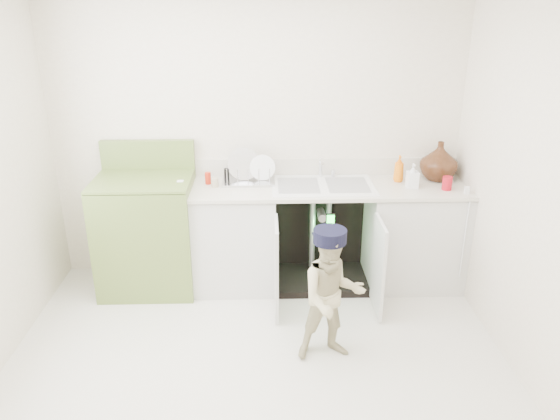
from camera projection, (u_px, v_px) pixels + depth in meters
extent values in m
plane|color=beige|center=(257.00, 368.00, 3.74)|extent=(3.50, 3.50, 0.00)
cube|color=#EDE3CB|center=(257.00, 136.00, 4.67)|extent=(3.50, 2.50, 0.02)
cube|color=#EDE3CB|center=(247.00, 351.00, 1.89)|extent=(3.50, 2.50, 0.02)
cube|color=#EDE3CB|center=(541.00, 195.00, 3.32)|extent=(2.50, 3.00, 0.02)
cube|color=silver|center=(229.00, 238.00, 4.69)|extent=(0.80, 0.60, 0.86)
cube|color=silver|center=(413.00, 236.00, 4.73)|extent=(0.80, 0.60, 0.86)
cube|color=black|center=(318.00, 225.00, 4.96)|extent=(0.80, 0.06, 0.86)
cube|color=black|center=(320.00, 278.00, 4.86)|extent=(0.80, 0.60, 0.06)
cylinder|color=gray|center=(312.00, 230.00, 4.80)|extent=(0.05, 0.05, 0.70)
cylinder|color=gray|center=(328.00, 230.00, 4.80)|extent=(0.05, 0.05, 0.70)
cylinder|color=gray|center=(321.00, 215.00, 4.69)|extent=(0.07, 0.18, 0.07)
cube|color=silver|center=(276.00, 268.00, 4.25)|extent=(0.03, 0.40, 0.76)
cube|color=silver|center=(378.00, 267.00, 4.27)|extent=(0.02, 0.40, 0.76)
cube|color=beige|center=(323.00, 188.00, 4.54)|extent=(2.44, 0.64, 0.03)
cube|color=beige|center=(320.00, 167.00, 4.78)|extent=(2.44, 0.02, 0.15)
cube|color=white|center=(323.00, 186.00, 4.54)|extent=(0.85, 0.55, 0.02)
cube|color=gray|center=(298.00, 186.00, 4.53)|extent=(0.34, 0.40, 0.01)
cube|color=gray|center=(347.00, 185.00, 4.54)|extent=(0.34, 0.40, 0.01)
cylinder|color=silver|center=(321.00, 168.00, 4.71)|extent=(0.03, 0.03, 0.17)
cylinder|color=silver|center=(322.00, 161.00, 4.62)|extent=(0.02, 0.14, 0.02)
cylinder|color=silver|center=(333.00, 173.00, 4.73)|extent=(0.04, 0.04, 0.06)
cylinder|color=white|center=(465.00, 238.00, 4.41)|extent=(0.01, 0.01, 0.70)
cube|color=white|center=(467.00, 190.00, 4.35)|extent=(0.04, 0.02, 0.06)
cube|color=silver|center=(249.00, 181.00, 4.63)|extent=(0.44, 0.29, 0.02)
cylinder|color=silver|center=(244.00, 171.00, 4.62)|extent=(0.27, 0.10, 0.27)
cylinder|color=white|center=(262.00, 173.00, 4.61)|extent=(0.22, 0.06, 0.21)
cylinder|color=silver|center=(227.00, 177.00, 4.50)|extent=(0.01, 0.01, 0.13)
cylinder|color=silver|center=(238.00, 176.00, 4.51)|extent=(0.01, 0.01, 0.13)
cylinder|color=silver|center=(248.00, 176.00, 4.51)|extent=(0.01, 0.01, 0.13)
cylinder|color=silver|center=(259.00, 176.00, 4.51)|extent=(0.01, 0.01, 0.13)
cylinder|color=silver|center=(270.00, 176.00, 4.51)|extent=(0.01, 0.01, 0.13)
imported|color=#492315|center=(439.00, 161.00, 4.63)|extent=(0.32, 0.32, 0.33)
imported|color=orange|center=(399.00, 169.00, 4.60)|extent=(0.09, 0.09, 0.23)
imported|color=white|center=(413.00, 176.00, 4.46)|extent=(0.09, 0.09, 0.20)
cylinder|color=#B10F1C|center=(447.00, 183.00, 4.43)|extent=(0.08, 0.08, 0.11)
cylinder|color=red|center=(208.00, 178.00, 4.57)|extent=(0.05, 0.05, 0.10)
cylinder|color=tan|center=(215.00, 182.00, 4.50)|extent=(0.06, 0.06, 0.08)
cylinder|color=black|center=(227.00, 175.00, 4.60)|extent=(0.04, 0.04, 0.12)
cube|color=white|center=(181.00, 186.00, 4.40)|extent=(0.05, 0.05, 0.09)
cube|color=olive|center=(148.00, 235.00, 4.63)|extent=(0.79, 0.65, 0.96)
cube|color=olive|center=(142.00, 180.00, 4.45)|extent=(0.79, 0.65, 0.02)
cube|color=olive|center=(148.00, 155.00, 4.66)|extent=(0.79, 0.06, 0.25)
cylinder|color=black|center=(113.00, 187.00, 4.29)|extent=(0.18, 0.18, 0.02)
cylinder|color=silver|center=(113.00, 186.00, 4.29)|extent=(0.21, 0.21, 0.01)
cylinder|color=black|center=(123.00, 175.00, 4.59)|extent=(0.18, 0.18, 0.02)
cylinder|color=silver|center=(122.00, 173.00, 4.59)|extent=(0.21, 0.21, 0.01)
cylinder|color=black|center=(163.00, 187.00, 4.30)|extent=(0.18, 0.18, 0.02)
cylinder|color=silver|center=(163.00, 185.00, 4.30)|extent=(0.21, 0.21, 0.01)
cylinder|color=black|center=(170.00, 174.00, 4.60)|extent=(0.18, 0.18, 0.02)
cylinder|color=silver|center=(170.00, 173.00, 4.60)|extent=(0.21, 0.21, 0.01)
imported|color=#C5B98D|center=(332.00, 297.00, 3.71)|extent=(0.51, 0.43, 0.95)
cylinder|color=black|center=(334.00, 237.00, 3.54)|extent=(0.25, 0.25, 0.09)
cube|color=black|center=(330.00, 235.00, 3.64)|extent=(0.18, 0.11, 0.01)
cube|color=black|center=(330.00, 222.00, 4.29)|extent=(0.07, 0.01, 0.14)
cube|color=#26F23F|center=(331.00, 222.00, 4.28)|extent=(0.06, 0.00, 0.12)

